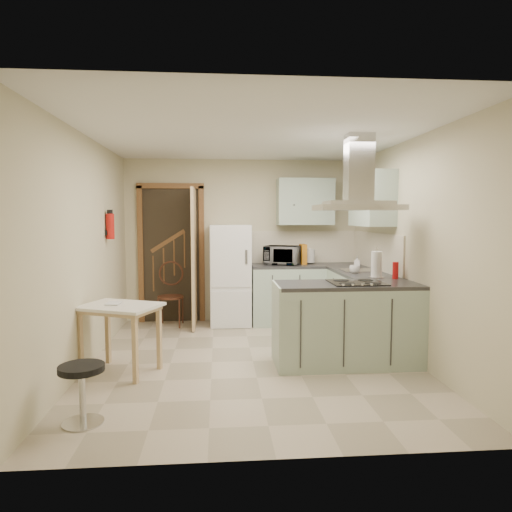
{
  "coord_description": "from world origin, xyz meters",
  "views": [
    {
      "loc": [
        -0.38,
        -5.0,
        1.62
      ],
      "look_at": [
        0.07,
        0.45,
        1.15
      ],
      "focal_mm": 32.0,
      "sensor_mm": 36.0,
      "label": 1
    }
  ],
  "objects": [
    {
      "name": "stool",
      "position": [
        -1.45,
        -1.44,
        0.24
      ],
      "size": [
        0.41,
        0.41,
        0.47
      ],
      "primitive_type": "cylinder",
      "rotation": [
        0.0,
        0.0,
        0.19
      ],
      "color": "black",
      "rests_on": "floor"
    },
    {
      "name": "wall_cabinet_back",
      "position": [
        0.95,
        1.93,
        1.85
      ],
      "size": [
        0.85,
        0.35,
        0.7
      ],
      "primitive_type": "cube",
      "color": "#9EB2A0",
      "rests_on": "back_wall"
    },
    {
      "name": "bentwood_chair",
      "position": [
        -1.09,
        1.77,
        0.43
      ],
      "size": [
        0.41,
        0.41,
        0.87
      ],
      "primitive_type": "cube",
      "rotation": [
        0.0,
        0.0,
        -0.08
      ],
      "color": "#53341B",
      "rests_on": "floor"
    },
    {
      "name": "hob",
      "position": [
        1.12,
        -0.18,
        0.91
      ],
      "size": [
        0.58,
        0.5,
        0.01
      ],
      "primitive_type": "cube",
      "color": "black",
      "rests_on": "peninsula"
    },
    {
      "name": "splashback",
      "position": [
        0.96,
        2.09,
        1.15
      ],
      "size": [
        1.68,
        0.02,
        0.5
      ],
      "primitive_type": "cube",
      "color": "beige",
      "rests_on": "counter_back"
    },
    {
      "name": "doorway",
      "position": [
        -1.1,
        2.07,
        1.05
      ],
      "size": [
        1.1,
        0.12,
        2.1
      ],
      "primitive_type": "cube",
      "color": "brown",
      "rests_on": "floor"
    },
    {
      "name": "microwave",
      "position": [
        0.59,
        1.81,
        1.04
      ],
      "size": [
        0.61,
        0.52,
        0.28
      ],
      "primitive_type": "imported",
      "rotation": [
        0.0,
        0.0,
        -0.41
      ],
      "color": "black",
      "rests_on": "counter_back"
    },
    {
      "name": "fridge",
      "position": [
        -0.2,
        1.8,
        0.75
      ],
      "size": [
        0.6,
        0.6,
        1.5
      ],
      "primitive_type": "cube",
      "color": "white",
      "rests_on": "floor"
    },
    {
      "name": "peninsula",
      "position": [
        1.02,
        -0.18,
        0.45
      ],
      "size": [
        1.55,
        0.65,
        0.9
      ],
      "primitive_type": "cube",
      "color": "#9EB2A0",
      "rests_on": "floor"
    },
    {
      "name": "cup",
      "position": [
        1.36,
        0.66,
        0.95
      ],
      "size": [
        0.14,
        0.14,
        0.1
      ],
      "primitive_type": "imported",
      "rotation": [
        0.0,
        0.0,
        0.08
      ],
      "color": "white",
      "rests_on": "counter_right"
    },
    {
      "name": "cereal_box",
      "position": [
        0.91,
        1.85,
        1.05
      ],
      "size": [
        0.09,
        0.21,
        0.3
      ],
      "primitive_type": "cube",
      "rotation": [
        0.0,
        0.0,
        0.04
      ],
      "color": "#C27216",
      "rests_on": "counter_back"
    },
    {
      "name": "soap_bottle",
      "position": [
        1.56,
        1.23,
        0.98
      ],
      "size": [
        0.1,
        0.1,
        0.17
      ],
      "primitive_type": "imported",
      "rotation": [
        0.0,
        0.0,
        -0.35
      ],
      "color": "#BABAC7",
      "rests_on": "counter_right"
    },
    {
      "name": "counter_back",
      "position": [
        0.66,
        1.8,
        0.45
      ],
      "size": [
        1.08,
        0.6,
        0.9
      ],
      "primitive_type": "cube",
      "color": "#9EB2A0",
      "rests_on": "floor"
    },
    {
      "name": "back_wall",
      "position": [
        0.0,
        2.1,
        1.25
      ],
      "size": [
        3.6,
        0.0,
        3.6
      ],
      "primitive_type": "plane",
      "rotation": [
        1.57,
        0.0,
        0.0
      ],
      "color": "beige",
      "rests_on": "floor"
    },
    {
      "name": "floor",
      "position": [
        0.0,
        0.0,
        0.0
      ],
      "size": [
        4.2,
        4.2,
        0.0
      ],
      "primitive_type": "plane",
      "color": "#B3A48B",
      "rests_on": "ground"
    },
    {
      "name": "wall_cabinet_right",
      "position": [
        1.62,
        0.85,
        1.85
      ],
      "size": [
        0.35,
        0.9,
        0.7
      ],
      "primitive_type": "cube",
      "color": "#9EB2A0",
      "rests_on": "right_wall"
    },
    {
      "name": "ceiling",
      "position": [
        0.0,
        0.0,
        2.5
      ],
      "size": [
        4.2,
        4.2,
        0.0
      ],
      "primitive_type": "plane",
      "rotation": [
        3.14,
        0.0,
        0.0
      ],
      "color": "silver",
      "rests_on": "back_wall"
    },
    {
      "name": "sink",
      "position": [
        1.5,
        0.95,
        0.91
      ],
      "size": [
        0.45,
        0.4,
        0.01
      ],
      "primitive_type": "cube",
      "color": "silver",
      "rests_on": "counter_right"
    },
    {
      "name": "kettle",
      "position": [
        1.02,
        1.91,
        1.02
      ],
      "size": [
        0.17,
        0.17,
        0.24
      ],
      "primitive_type": "cylinder",
      "rotation": [
        0.0,
        0.0,
        -0.03
      ],
      "color": "silver",
      "rests_on": "counter_back"
    },
    {
      "name": "drop_leaf_table",
      "position": [
        -1.4,
        -0.26,
        0.36
      ],
      "size": [
        0.93,
        0.83,
        0.72
      ],
      "primitive_type": "cube",
      "rotation": [
        0.0,
        0.0,
        -0.4
      ],
      "color": "#CFBA7F",
      "rests_on": "floor"
    },
    {
      "name": "paper_towel",
      "position": [
        1.49,
        0.24,
        1.06
      ],
      "size": [
        0.15,
        0.15,
        0.32
      ],
      "primitive_type": "cylinder",
      "rotation": [
        0.0,
        0.0,
        -0.19
      ],
      "color": "white",
      "rests_on": "counter_right"
    },
    {
      "name": "right_wall",
      "position": [
        1.8,
        0.0,
        1.25
      ],
      "size": [
        0.0,
        4.2,
        4.2
      ],
      "primitive_type": "plane",
      "rotation": [
        1.57,
        0.0,
        -1.57
      ],
      "color": "beige",
      "rests_on": "floor"
    },
    {
      "name": "red_bottle",
      "position": [
        1.68,
        0.11,
        1.0
      ],
      "size": [
        0.08,
        0.08,
        0.2
      ],
      "primitive_type": "cylinder",
      "rotation": [
        0.0,
        0.0,
        0.26
      ],
      "color": "red",
      "rests_on": "peninsula"
    },
    {
      "name": "left_wall",
      "position": [
        -1.8,
        0.0,
        1.25
      ],
      "size": [
        0.0,
        4.2,
        4.2
      ],
      "primitive_type": "plane",
      "rotation": [
        1.57,
        0.0,
        1.57
      ],
      "color": "beige",
      "rests_on": "floor"
    },
    {
      "name": "counter_right",
      "position": [
        1.5,
        1.12,
        0.45
      ],
      "size": [
        0.6,
        1.95,
        0.9
      ],
      "primitive_type": "cube",
      "color": "#9EB2A0",
      "rests_on": "floor"
    },
    {
      "name": "book",
      "position": [
        -1.54,
        -0.23,
        0.76
      ],
      "size": [
        0.15,
        0.2,
        0.09
      ],
      "primitive_type": "imported",
      "rotation": [
        0.0,
        0.0,
        -0.04
      ],
      "color": "#A23736",
      "rests_on": "drop_leaf_table"
    },
    {
      "name": "extractor_hood",
      "position": [
        1.12,
        -0.18,
        1.72
      ],
      "size": [
        0.9,
        0.55,
        0.1
      ],
      "primitive_type": "cube",
      "color": "silver",
      "rests_on": "ceiling"
    },
    {
      "name": "fire_extinguisher",
      "position": [
        -1.74,
        0.9,
        1.5
      ],
      "size": [
        0.1,
        0.1,
        0.32
      ],
      "primitive_type": "cylinder",
      "color": "#B2140F",
      "rests_on": "left_wall"
    }
  ]
}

